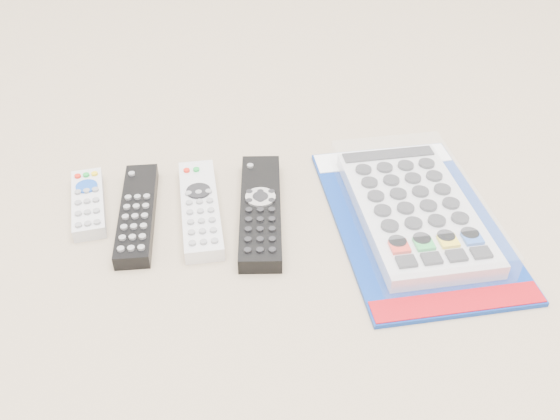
{
  "coord_description": "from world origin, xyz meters",
  "views": [
    {
      "loc": [
        -0.03,
        -0.66,
        0.53
      ],
      "look_at": [
        0.05,
        -0.03,
        0.01
      ],
      "focal_mm": 40.0,
      "sensor_mm": 36.0,
      "label": 1
    }
  ],
  "objects": [
    {
      "name": "remote_silver_dvd",
      "position": [
        -0.06,
        -0.0,
        0.01
      ],
      "size": [
        0.06,
        0.2,
        0.02
      ],
      "rotation": [
        0.0,
        0.0,
        0.04
      ],
      "color": "silver",
      "rests_on": "ground"
    },
    {
      "name": "remote_small_grey",
      "position": [
        -0.21,
        0.03,
        0.01
      ],
      "size": [
        0.06,
        0.14,
        0.02
      ],
      "rotation": [
        0.0,
        0.0,
        0.14
      ],
      "color": "#BCBCBF",
      "rests_on": "ground"
    },
    {
      "name": "remote_slim_black",
      "position": [
        -0.14,
        -0.01,
        0.01
      ],
      "size": [
        0.05,
        0.2,
        0.02
      ],
      "rotation": [
        0.0,
        0.0,
        -0.02
      ],
      "color": "black",
      "rests_on": "ground"
    },
    {
      "name": "remote_large_black",
      "position": [
        0.02,
        -0.02,
        0.01
      ],
      "size": [
        0.07,
        0.22,
        0.02
      ],
      "rotation": [
        0.0,
        0.0,
        -0.1
      ],
      "color": "black",
      "rests_on": "ground"
    },
    {
      "name": "jumbo_remote_packaged",
      "position": [
        0.22,
        -0.05,
        0.02
      ],
      "size": [
        0.22,
        0.34,
        0.04
      ],
      "rotation": [
        0.0,
        0.0,
        0.05
      ],
      "color": "navy",
      "rests_on": "ground"
    }
  ]
}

